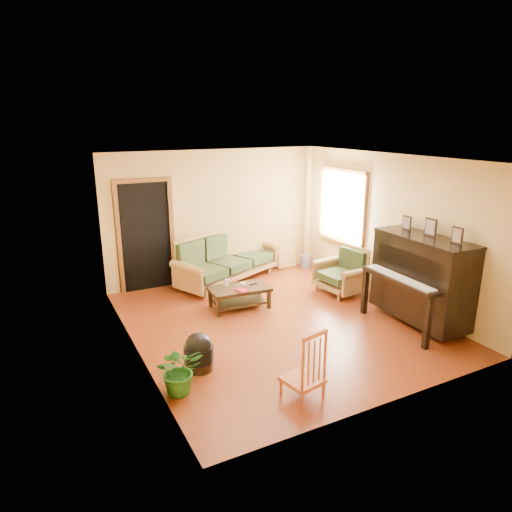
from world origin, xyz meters
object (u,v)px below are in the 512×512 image
footstool (199,356)px  sofa (227,258)px  coffee_table (239,297)px  red_chair (303,363)px  potted_plant (180,370)px  piano (422,281)px  ceramic_crock (305,261)px  armchair (340,271)px

footstool → sofa: bearing=59.8°
sofa → coffee_table: size_ratio=2.22×
red_chair → potted_plant: size_ratio=1.45×
piano → footstool: 3.67m
coffee_table → sofa: bearing=74.6°
piano → potted_plant: bearing=-176.1°
red_chair → potted_plant: bearing=138.5°
ceramic_crock → footstool: bearing=-140.2°
sofa → footstool: size_ratio=5.78×
footstool → ceramic_crock: bearing=39.8°
coffee_table → red_chair: (-0.48, -2.75, 0.25)m
potted_plant → piano: bearing=1.8°
sofa → potted_plant: bearing=-145.5°
footstool → armchair: bearing=22.5°
red_chair → ceramic_crock: 5.00m
sofa → ceramic_crock: sofa is taller
piano → coffee_table: bearing=142.4°
armchair → footstool: armchair is taller
coffee_table → armchair: bearing=-6.5°
potted_plant → coffee_table: bearing=49.3°
sofa → piano: size_ratio=1.40×
piano → ceramic_crock: piano is taller
piano → potted_plant: 4.04m
piano → ceramic_crock: (0.00, 3.30, -0.58)m
armchair → footstool: 3.61m
potted_plant → sofa: bearing=57.9°
ceramic_crock → potted_plant: size_ratio=0.44×
sofa → ceramic_crock: (1.91, 0.07, -0.35)m
footstool → potted_plant: 0.58m
piano → footstool: bearing=177.6°
piano → footstool: piano is taller
armchair → footstool: (-3.33, -1.38, -0.25)m
armchair → footstool: size_ratio=2.21×
sofa → piano: bearing=-82.8°
coffee_table → armchair: armchair is taller
footstool → piano: bearing=-4.5°
armchair → ceramic_crock: bearing=74.2°
footstool → red_chair: 1.45m
piano → potted_plant: size_ratio=2.67×
red_chair → potted_plant: (-1.25, 0.73, -0.14)m
sofa → armchair: (1.61, -1.57, -0.05)m
armchair → potted_plant: 4.13m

